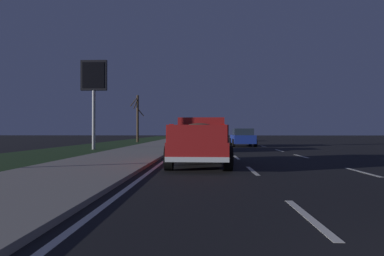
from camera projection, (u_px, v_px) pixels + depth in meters
name	position (u px, v px, depth m)	size (l,w,h in m)	color
ground	(244.00, 147.00, 28.53)	(144.00, 144.00, 0.00)	black
sidewalk_shoulder	(157.00, 146.00, 28.81)	(108.00, 4.00, 0.12)	gray
grass_verge	(100.00, 146.00, 29.00)	(108.00, 6.00, 0.01)	#1E3819
lane_markings	(208.00, 145.00, 32.28)	(108.55, 7.04, 0.01)	silver
pickup_truck	(201.00, 140.00, 13.01)	(5.49, 2.40, 1.87)	maroon
sedan_silver	(204.00, 135.00, 42.29)	(4.41, 2.04, 1.54)	#B2B5BA
sedan_blue	(243.00, 137.00, 28.99)	(4.41, 2.03, 1.54)	navy
sedan_green	(205.00, 139.00, 22.48)	(4.41, 2.03, 1.54)	#14592D
gas_price_sign	(94.00, 83.00, 24.09)	(0.27, 1.90, 6.47)	#99999E
bare_tree_far	(138.00, 118.00, 39.59)	(1.40, 1.50, 5.59)	#423323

